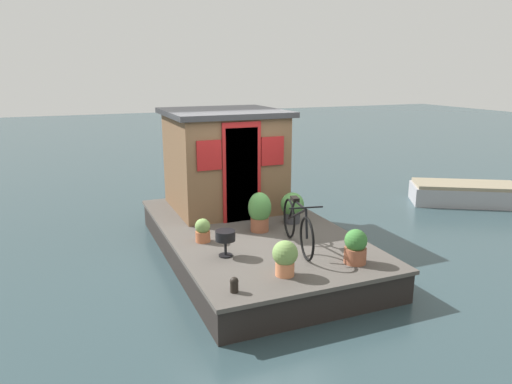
% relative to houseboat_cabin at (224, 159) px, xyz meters
% --- Properties ---
extents(ground_plane, '(60.00, 60.00, 0.00)m').
position_rel_houseboat_cabin_xyz_m(ground_plane, '(-1.44, 0.00, -1.49)').
color(ground_plane, '#2D4247').
extents(houseboat_deck, '(5.11, 2.93, 0.51)m').
position_rel_houseboat_cabin_xyz_m(houseboat_deck, '(-1.44, 0.00, -1.23)').
color(houseboat_deck, '#4C4742').
rests_on(houseboat_deck, ground_plane).
extents(houseboat_cabin, '(2.14, 2.19, 1.93)m').
position_rel_houseboat_cabin_xyz_m(houseboat_cabin, '(0.00, 0.00, 0.00)').
color(houseboat_cabin, brown).
rests_on(houseboat_cabin, houseboat_deck).
extents(bicycle, '(1.61, 0.51, 0.78)m').
position_rel_houseboat_cabin_xyz_m(bicycle, '(-2.57, -0.31, -0.61)').
color(bicycle, black).
rests_on(bicycle, houseboat_deck).
extents(potted_plant_ivy, '(0.42, 0.42, 0.55)m').
position_rel_houseboat_cabin_xyz_m(potted_plant_ivy, '(-1.41, -0.80, -0.68)').
color(potted_plant_ivy, '#38383D').
rests_on(potted_plant_ivy, houseboat_deck).
extents(potted_plant_mint, '(0.32, 0.32, 0.50)m').
position_rel_houseboat_cabin_xyz_m(potted_plant_mint, '(-3.42, -0.79, -0.73)').
color(potted_plant_mint, '#935138').
rests_on(potted_plant_mint, houseboat_deck).
extents(potted_plant_geranium, '(0.39, 0.39, 0.68)m').
position_rel_houseboat_cabin_xyz_m(potted_plant_geranium, '(-1.62, -0.08, -0.63)').
color(potted_plant_geranium, '#935138').
rests_on(potted_plant_geranium, houseboat_deck).
extents(potted_plant_basil, '(0.35, 0.35, 0.49)m').
position_rel_houseboat_cabin_xyz_m(potted_plant_basil, '(-3.42, 0.32, -0.71)').
color(potted_plant_basil, '#C6754C').
rests_on(potted_plant_basil, houseboat_deck).
extents(potted_plant_rosemary, '(0.24, 0.24, 0.38)m').
position_rel_houseboat_cabin_xyz_m(potted_plant_rosemary, '(-1.76, 0.97, -0.79)').
color(potted_plant_rosemary, '#B2603D').
rests_on(potted_plant_rosemary, houseboat_deck).
extents(charcoal_grill, '(0.30, 0.30, 0.39)m').
position_rel_houseboat_cabin_xyz_m(charcoal_grill, '(-2.48, 0.83, -0.68)').
color(charcoal_grill, black).
rests_on(charcoal_grill, houseboat_deck).
extents(mooring_bollard, '(0.11, 0.11, 0.20)m').
position_rel_houseboat_cabin_xyz_m(mooring_bollard, '(-3.64, 1.11, -0.87)').
color(mooring_bollard, black).
rests_on(mooring_bollard, houseboat_deck).
extents(dinghy_boat, '(2.15, 2.67, 0.51)m').
position_rel_houseboat_cabin_xyz_m(dinghy_boat, '(-0.29, -6.09, -1.23)').
color(dinghy_boat, '#99999E').
rests_on(dinghy_boat, ground_plane).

